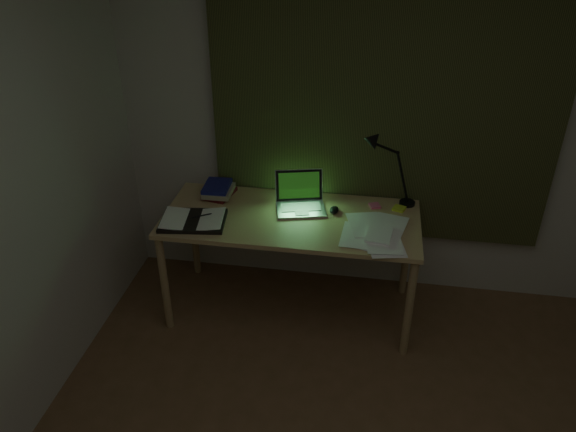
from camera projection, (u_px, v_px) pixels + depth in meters
name	position (u px, v px, depth m)	size (l,w,h in m)	color
wall_back	(382.00, 122.00, 3.62)	(3.50, 0.00, 2.50)	beige
curtain	(384.00, 94.00, 3.48)	(2.20, 0.06, 2.00)	#2E3219
desk	(291.00, 265.00, 3.76)	(1.63, 0.71, 0.74)	tan
laptop	(301.00, 195.00, 3.59)	(0.31, 0.35, 0.23)	silver
open_textbook	(193.00, 220.00, 3.51)	(0.40, 0.29, 0.03)	white
book_stack	(218.00, 190.00, 3.80)	(0.19, 0.22, 0.09)	white
loose_papers	(371.00, 233.00, 3.39)	(0.33, 0.35, 0.02)	white
mouse	(334.00, 210.00, 3.62)	(0.06, 0.09, 0.03)	black
sticky_yellow	(399.00, 208.00, 3.65)	(0.07, 0.07, 0.02)	#C4D42C
sticky_pink	(375.00, 206.00, 3.68)	(0.07, 0.07, 0.01)	#FF6392
desk_lamp	(412.00, 166.00, 3.57)	(0.37, 0.29, 0.56)	black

